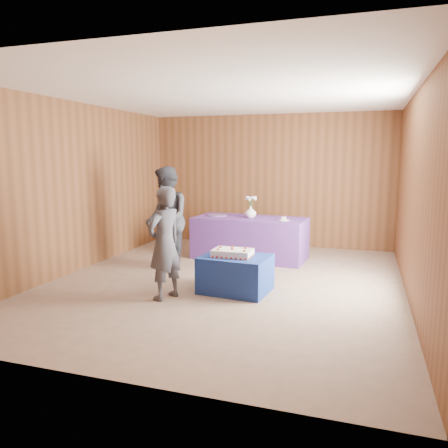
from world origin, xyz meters
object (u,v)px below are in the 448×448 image
at_px(sheet_cake, 233,253).
at_px(guest_left, 165,243).
at_px(cake_table, 235,274).
at_px(serving_table, 250,238).
at_px(guest_right, 166,219).
at_px(vase, 251,212).

relative_size(sheet_cake, guest_left, 0.38).
bearing_deg(sheet_cake, guest_left, -143.53).
distance_m(cake_table, guest_left, 1.09).
distance_m(serving_table, sheet_cake, 2.05).
distance_m(sheet_cake, guest_right, 1.60).
relative_size(sheet_cake, guest_right, 0.33).
relative_size(serving_table, sheet_cake, 3.62).
bearing_deg(guest_right, cake_table, 24.41).
bearing_deg(guest_right, serving_table, 102.11).
relative_size(cake_table, serving_table, 0.45).
distance_m(serving_table, guest_right, 1.70).
xyz_separation_m(guest_left, guest_right, (-0.61, 1.34, 0.11)).
height_order(serving_table, vase, vase).
height_order(sheet_cake, guest_left, guest_left).
height_order(cake_table, guest_left, guest_left).
bearing_deg(guest_right, sheet_cake, 23.00).
height_order(vase, guest_right, guest_right).
relative_size(guest_left, guest_right, 0.87).
bearing_deg(vase, guest_right, -131.60).
bearing_deg(guest_left, sheet_cake, 146.18).
bearing_deg(vase, sheet_cake, -82.26).
height_order(sheet_cake, vase, vase).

